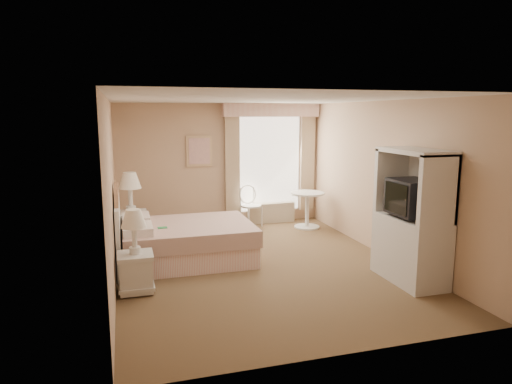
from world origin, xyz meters
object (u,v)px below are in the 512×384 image
object	(u,v)px
nightstand_near	(136,262)
round_table	(307,204)
nightstand_far	(131,219)
cafe_chair	(250,202)
bed	(181,240)
armoire	(412,227)

from	to	relation	value
nightstand_near	round_table	xyz separation A→B (m)	(3.45, 2.54, 0.08)
nightstand_far	cafe_chair	xyz separation A→B (m)	(2.37, 0.85, 0.01)
nightstand_near	bed	bearing A→B (deg)	57.49
bed	armoire	size ratio (longest dim) A/B	1.13
nightstand_far	armoire	world-z (taller)	armoire
nightstand_near	round_table	bearing A→B (deg)	36.41
round_table	cafe_chair	distance (m)	1.18
bed	nightstand_far	bearing A→B (deg)	124.81
bed	nightstand_far	size ratio (longest dim) A/B	1.61
bed	cafe_chair	distance (m)	2.51
armoire	cafe_chair	bearing A→B (deg)	109.47
nightstand_far	round_table	world-z (taller)	nightstand_far
nightstand_near	armoire	size ratio (longest dim) A/B	0.59
bed	nightstand_far	distance (m)	1.26
nightstand_far	nightstand_near	bearing A→B (deg)	-90.00
round_table	nightstand_near	bearing A→B (deg)	-143.59
nightstand_far	cafe_chair	world-z (taller)	nightstand_far
bed	round_table	distance (m)	3.09
nightstand_near	nightstand_far	xyz separation A→B (m)	(0.00, 2.15, 0.08)
nightstand_near	nightstand_far	size ratio (longest dim) A/B	0.84
bed	armoire	bearing A→B (deg)	-30.87
bed	cafe_chair	xyz separation A→B (m)	(1.65, 1.88, 0.16)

